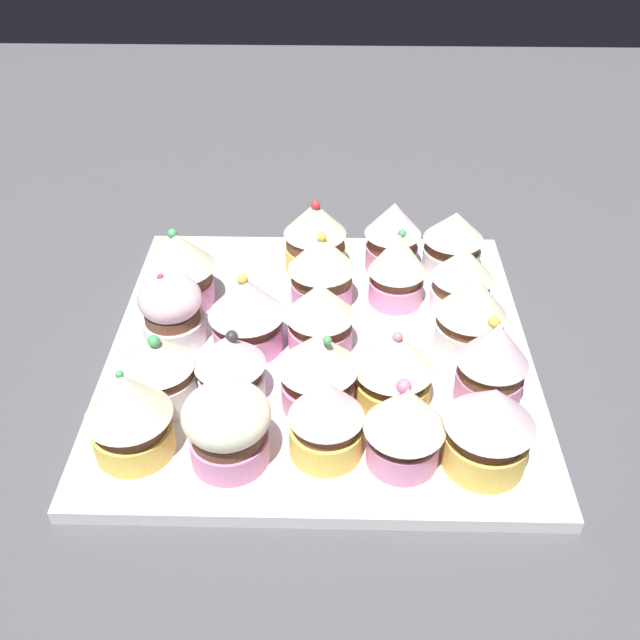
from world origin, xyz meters
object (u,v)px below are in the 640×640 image
(cupcake_18, at_px, (315,236))
(cupcake_16, at_px, (397,267))
(cupcake_0, at_px, (128,412))
(cupcake_10, at_px, (171,310))
(cupcake_12, at_px, (325,316))
(cupcake_15, at_px, (323,268))
(cupcake_7, at_px, (324,369))
(cupcake_4, at_px, (489,426))
(cupcake_5, at_px, (158,369))
(cupcake_9, at_px, (493,361))
(cupcake_8, at_px, (394,367))
(cupcake_11, at_px, (247,309))
(cupcake_2, at_px, (326,417))
(cupcake_1, at_px, (227,426))
(cupcake_3, at_px, (405,423))
(cupcake_20, at_px, (453,241))
(cupcake_17, at_px, (462,279))
(cupcake_6, at_px, (230,365))
(cupcake_14, at_px, (179,266))
(baking_tray, at_px, (320,352))
(cupcake_19, at_px, (393,235))
(cupcake_13, at_px, (471,312))

(cupcake_18, bearing_deg, cupcake_16, -34.46)
(cupcake_0, bearing_deg, cupcake_10, 87.12)
(cupcake_12, height_order, cupcake_16, cupcake_16)
(cupcake_15, distance_m, cupcake_18, 0.06)
(cupcake_7, xyz_separation_m, cupcake_12, (0.00, 0.07, -0.00))
(cupcake_4, height_order, cupcake_7, same)
(cupcake_5, distance_m, cupcake_9, 0.27)
(cupcake_8, relative_size, cupcake_10, 1.03)
(cupcake_0, height_order, cupcake_10, cupcake_0)
(cupcake_11, bearing_deg, cupcake_2, -60.58)
(cupcake_5, xyz_separation_m, cupcake_7, (0.13, -0.00, 0.00))
(cupcake_1, relative_size, cupcake_12, 0.95)
(cupcake_3, distance_m, cupcake_12, 0.14)
(cupcake_20, bearing_deg, cupcake_2, -116.21)
(cupcake_7, distance_m, cupcake_20, 0.24)
(cupcake_5, bearing_deg, cupcake_17, 26.62)
(cupcake_10, xyz_separation_m, cupcake_11, (0.07, -0.00, 0.01))
(cupcake_6, xyz_separation_m, cupcake_15, (0.07, 0.13, 0.01))
(cupcake_15, bearing_deg, cupcake_14, -179.18)
(baking_tray, distance_m, cupcake_15, 0.08)
(cupcake_9, height_order, cupcake_14, cupcake_9)
(cupcake_5, height_order, cupcake_6, cupcake_5)
(cupcake_2, height_order, cupcake_10, cupcake_2)
(cupcake_20, bearing_deg, cupcake_16, -137.06)
(cupcake_4, xyz_separation_m, cupcake_19, (-0.05, 0.26, 0.00))
(cupcake_12, bearing_deg, cupcake_5, -152.19)
(cupcake_7, bearing_deg, cupcake_12, 89.89)
(cupcake_14, relative_size, cupcake_16, 1.03)
(cupcake_6, relative_size, cupcake_9, 0.82)
(cupcake_11, xyz_separation_m, cupcake_19, (0.13, 0.13, 0.00))
(cupcake_12, bearing_deg, baking_tray, 170.10)
(cupcake_20, bearing_deg, cupcake_7, -122.25)
(cupcake_6, bearing_deg, cupcake_14, 115.67)
(cupcake_5, xyz_separation_m, cupcake_10, (-0.00, 0.08, -0.00))
(cupcake_12, xyz_separation_m, cupcake_18, (-0.01, 0.13, 0.00))
(cupcake_17, relative_size, cupcake_19, 0.92)
(cupcake_0, height_order, cupcake_18, cupcake_18)
(cupcake_11, relative_size, cupcake_18, 0.97)
(cupcake_6, xyz_separation_m, cupcake_13, (0.20, 0.07, 0.01))
(cupcake_3, relative_size, cupcake_5, 1.10)
(cupcake_3, relative_size, cupcake_16, 1.00)
(cupcake_15, bearing_deg, baking_tray, -91.23)
(cupcake_3, bearing_deg, cupcake_16, 88.01)
(cupcake_3, bearing_deg, cupcake_4, -1.18)
(cupcake_15, bearing_deg, cupcake_5, -132.73)
(cupcake_2, xyz_separation_m, cupcake_12, (-0.00, 0.12, -0.00))
(cupcake_6, relative_size, cupcake_19, 0.89)
(cupcake_6, height_order, cupcake_15, cupcake_15)
(cupcake_2, height_order, cupcake_11, cupcake_11)
(cupcake_14, relative_size, cupcake_15, 1.02)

